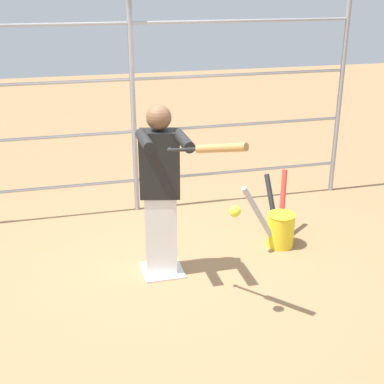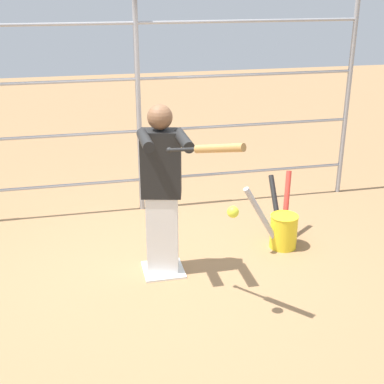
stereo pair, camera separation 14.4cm
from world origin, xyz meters
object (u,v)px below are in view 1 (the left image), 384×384
batter (161,187)px  baseball_bat_swinging (214,148)px  softball_in_flight (235,211)px  bat_bucket (279,225)px

batter → baseball_bat_swinging: size_ratio=2.53×
baseball_bat_swinging → softball_in_flight: size_ratio=6.95×
bat_bucket → batter: bearing=11.4°
baseball_bat_swinging → softball_in_flight: 0.54m
batter → bat_bucket: size_ratio=2.16×
softball_in_flight → batter: bearing=-64.3°
batter → softball_in_flight: (-0.43, 0.89, 0.08)m
bat_bucket → softball_in_flight: bearing=51.7°
softball_in_flight → bat_bucket: softball_in_flight is taller
baseball_bat_swinging → bat_bucket: baseball_bat_swinging is taller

